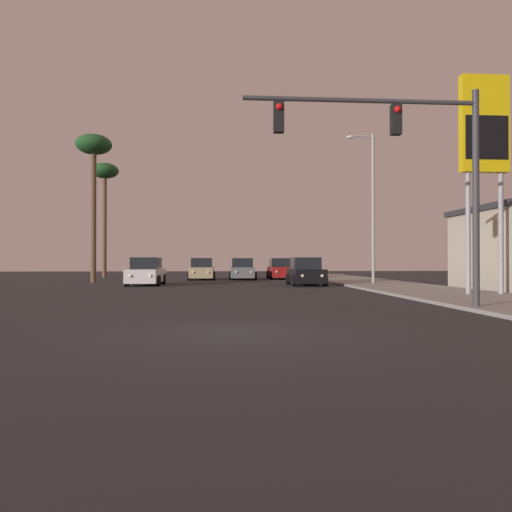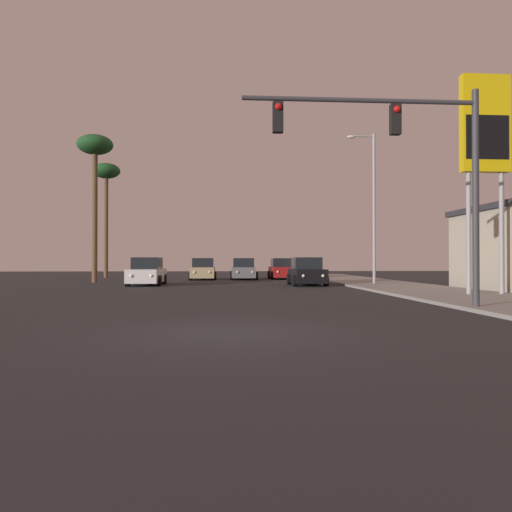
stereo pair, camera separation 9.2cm
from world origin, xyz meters
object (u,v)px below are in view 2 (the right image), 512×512
street_lamp (372,200)px  car_tan (203,270)px  gas_station_sign (485,136)px  car_red (282,270)px  car_black (307,273)px  traffic_light_mast (410,152)px  car_white (147,273)px  car_grey (244,270)px  palm_tree_far (106,178)px  palm_tree_mid (95,154)px

street_lamp → car_tan: bearing=137.4°
gas_station_sign → car_red: bearing=106.3°
car_black → traffic_light_mast: traffic_light_mast is taller
car_black → car_white: bearing=-3.5°
car_grey → palm_tree_far: 15.13m
palm_tree_mid → car_tan: bearing=33.5°
car_red → car_tan: bearing=9.7°
car_red → gas_station_sign: bearing=106.3°
car_black → traffic_light_mast: 15.93m
car_red → car_black: size_ratio=1.00×
car_red → car_grey: same height
gas_station_sign → car_tan: bearing=122.5°
car_red → car_tan: size_ratio=1.00×
street_lamp → gas_station_sign: bearing=-79.5°
street_lamp → car_white: bearing=175.1°
car_tan → palm_tree_far: size_ratio=0.43×
car_white → traffic_light_mast: size_ratio=0.61×
traffic_light_mast → palm_tree_mid: size_ratio=0.71×
car_tan → car_white: 9.00m
car_tan → palm_tree_mid: size_ratio=0.43×
traffic_light_mast → car_white: bearing=122.1°
car_white → palm_tree_far: (-5.58, 13.76, 7.94)m
traffic_light_mast → palm_tree_far: (-15.69, 29.87, 3.99)m
car_tan → car_white: bearing=70.4°
car_tan → traffic_light_mast: bearing=106.3°
gas_station_sign → car_black: bearing=119.3°
traffic_light_mast → street_lamp: 15.35m
palm_tree_mid → gas_station_sign: bearing=-36.9°
traffic_light_mast → gas_station_sign: (5.22, 5.33, 1.90)m
palm_tree_far → car_black: bearing=-43.5°
gas_station_sign → palm_tree_mid: 24.31m
car_white → traffic_light_mast: bearing=123.5°
car_red → car_tan: 6.39m
palm_tree_far → car_grey: bearing=-23.3°
car_tan → car_black: size_ratio=1.00×
car_white → palm_tree_mid: palm_tree_mid is taller
car_grey → car_white: bearing=56.5°
car_white → palm_tree_far: bearing=-66.5°
car_tan → traffic_light_mast: (7.04, -24.57, 3.95)m
palm_tree_mid → palm_tree_far: (-1.53, 10.00, 0.01)m
car_white → street_lamp: 14.26m
palm_tree_far → palm_tree_mid: bearing=-81.3°
car_grey → car_red: bearing=-162.1°
car_tan → car_grey: size_ratio=0.99×
gas_station_sign → car_grey: bearing=115.0°
car_red → palm_tree_far: size_ratio=0.43×
traffic_light_mast → street_lamp: street_lamp is taller
gas_station_sign → palm_tree_far: size_ratio=0.90×
car_black → traffic_light_mast: size_ratio=0.61×
car_white → car_black: size_ratio=1.00×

